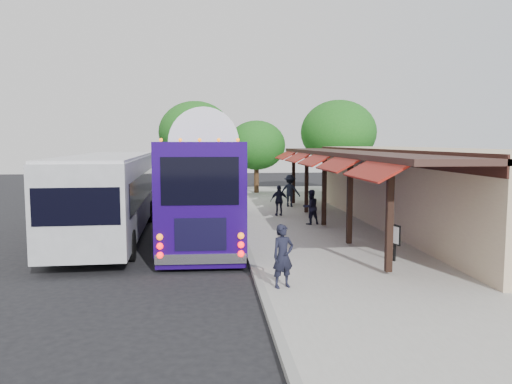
# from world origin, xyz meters

# --- Properties ---
(ground) EXTENTS (90.00, 90.00, 0.00)m
(ground) POSITION_xyz_m (0.00, 0.00, 0.00)
(ground) COLOR black
(ground) RESTS_ON ground
(sidewalk) EXTENTS (10.00, 40.00, 0.15)m
(sidewalk) POSITION_xyz_m (5.00, 4.00, 0.07)
(sidewalk) COLOR #9E9B93
(sidewalk) RESTS_ON ground
(curb) EXTENTS (0.20, 40.00, 0.16)m
(curb) POSITION_xyz_m (0.05, 4.00, 0.07)
(curb) COLOR gray
(curb) RESTS_ON ground
(station_shelter) EXTENTS (8.15, 20.00, 3.60)m
(station_shelter) POSITION_xyz_m (8.38, 4.00, 1.85)
(station_shelter) COLOR tan
(station_shelter) RESTS_ON ground
(coach_bus) EXTENTS (2.94, 13.15, 4.19)m
(coach_bus) POSITION_xyz_m (-1.45, 3.55, 2.25)
(coach_bus) COLOR #220863
(coach_bus) RESTS_ON ground
(city_bus) EXTENTS (3.27, 12.65, 3.37)m
(city_bus) POSITION_xyz_m (-5.31, 3.21, 1.86)
(city_bus) COLOR #95979D
(city_bus) RESTS_ON ground
(ped_a) EXTENTS (0.70, 0.58, 1.65)m
(ped_a) POSITION_xyz_m (0.60, -5.00, 0.97)
(ped_a) COLOR black
(ped_a) RESTS_ON sidewalk
(ped_b) EXTENTS (0.91, 0.79, 1.58)m
(ped_b) POSITION_xyz_m (3.32, 4.68, 0.94)
(ped_b) COLOR black
(ped_b) RESTS_ON sidewalk
(ped_c) EXTENTS (0.94, 0.46, 1.55)m
(ped_c) POSITION_xyz_m (2.28, 7.46, 0.93)
(ped_c) COLOR black
(ped_c) RESTS_ON sidewalk
(ped_d) EXTENTS (1.37, 1.13, 1.85)m
(ped_d) POSITION_xyz_m (3.40, 10.96, 1.08)
(ped_d) COLOR black
(ped_d) RESTS_ON sidewalk
(sign_board) EXTENTS (0.19, 0.52, 1.17)m
(sign_board) POSITION_xyz_m (4.51, -2.54, 0.94)
(sign_board) COLOR black
(sign_board) RESTS_ON sidewalk
(tree_left) EXTENTS (4.27, 4.27, 5.46)m
(tree_left) POSITION_xyz_m (2.23, 19.17, 3.64)
(tree_left) COLOR #382314
(tree_left) RESTS_ON ground
(tree_mid) EXTENTS (5.35, 5.35, 6.85)m
(tree_mid) POSITION_xyz_m (7.90, 17.36, 4.57)
(tree_mid) COLOR #382314
(tree_mid) RESTS_ON ground
(tree_right) EXTENTS (5.07, 5.07, 6.49)m
(tree_right) POSITION_xyz_m (8.45, 19.39, 4.32)
(tree_right) COLOR #382314
(tree_right) RESTS_ON ground
(tree_far) EXTENTS (5.37, 5.37, 6.87)m
(tree_far) POSITION_xyz_m (-2.23, 19.58, 4.58)
(tree_far) COLOR #382314
(tree_far) RESTS_ON ground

